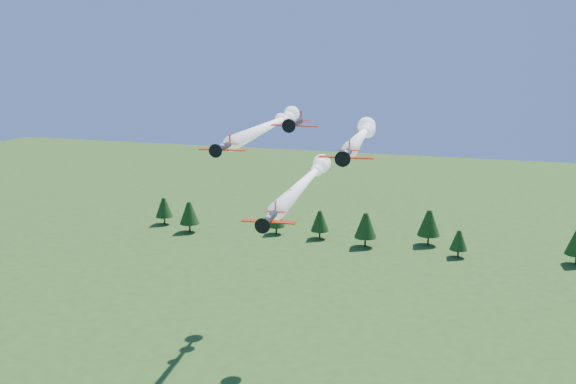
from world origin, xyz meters
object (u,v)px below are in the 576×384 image
(plane_slot, at_px, (295,123))
(plane_lead, at_px, (308,179))
(plane_right, at_px, (362,135))
(plane_left, at_px, (271,124))

(plane_slot, bearing_deg, plane_lead, 89.91)
(plane_right, bearing_deg, plane_left, 152.81)
(plane_left, xyz_separation_m, plane_right, (20.59, -8.05, -0.40))
(plane_slot, bearing_deg, plane_left, 114.77)
(plane_left, distance_m, plane_right, 22.11)
(plane_slot, bearing_deg, plane_right, 62.72)
(plane_lead, distance_m, plane_left, 21.57)
(plane_right, xyz_separation_m, plane_slot, (-7.68, -16.79, 3.68))
(plane_right, relative_size, plane_slot, 4.91)
(plane_right, height_order, plane_slot, plane_slot)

